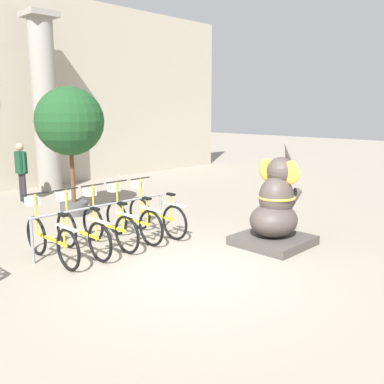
{
  "coord_description": "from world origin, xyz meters",
  "views": [
    {
      "loc": [
        -4.42,
        -4.46,
        2.46
      ],
      "look_at": [
        0.92,
        0.78,
        1.0
      ],
      "focal_mm": 40.0,
      "sensor_mm": 36.0,
      "label": 1
    }
  ],
  "objects_px": {
    "elephant_statue": "(275,211)",
    "bicycle_0": "(50,238)",
    "bicycle_3": "(132,219)",
    "bicycle_4": "(155,214)",
    "bicycle_2": "(108,224)",
    "person_pedestrian": "(21,167)",
    "bicycle_1": "(81,231)",
    "potted_tree": "(70,124)"
  },
  "relations": [
    {
      "from": "bicycle_2",
      "to": "person_pedestrian",
      "type": "bearing_deg",
      "value": 82.95
    },
    {
      "from": "bicycle_1",
      "to": "elephant_statue",
      "type": "bearing_deg",
      "value": -36.48
    },
    {
      "from": "bicycle_3",
      "to": "potted_tree",
      "type": "bearing_deg",
      "value": 84.05
    },
    {
      "from": "person_pedestrian",
      "to": "potted_tree",
      "type": "bearing_deg",
      "value": -84.03
    },
    {
      "from": "bicycle_1",
      "to": "bicycle_3",
      "type": "height_order",
      "value": "same"
    },
    {
      "from": "bicycle_2",
      "to": "bicycle_3",
      "type": "distance_m",
      "value": 0.56
    },
    {
      "from": "bicycle_4",
      "to": "elephant_statue",
      "type": "xyz_separation_m",
      "value": [
        1.11,
        -2.07,
        0.23
      ]
    },
    {
      "from": "bicycle_0",
      "to": "bicycle_1",
      "type": "relative_size",
      "value": 1.0
    },
    {
      "from": "bicycle_0",
      "to": "elephant_statue",
      "type": "height_order",
      "value": "elephant_statue"
    },
    {
      "from": "elephant_statue",
      "to": "bicycle_0",
      "type": "bearing_deg",
      "value": 148.17
    },
    {
      "from": "bicycle_0",
      "to": "elephant_statue",
      "type": "relative_size",
      "value": 0.92
    },
    {
      "from": "bicycle_1",
      "to": "bicycle_3",
      "type": "xyz_separation_m",
      "value": [
        1.12,
        0.04,
        0.0
      ]
    },
    {
      "from": "bicycle_2",
      "to": "bicycle_4",
      "type": "bearing_deg",
      "value": -0.39
    },
    {
      "from": "bicycle_3",
      "to": "bicycle_4",
      "type": "height_order",
      "value": "same"
    },
    {
      "from": "bicycle_0",
      "to": "bicycle_3",
      "type": "height_order",
      "value": "same"
    },
    {
      "from": "elephant_statue",
      "to": "potted_tree",
      "type": "xyz_separation_m",
      "value": [
        -1.4,
        4.67,
        1.48
      ]
    },
    {
      "from": "bicycle_3",
      "to": "elephant_statue",
      "type": "bearing_deg",
      "value": -51.59
    },
    {
      "from": "elephant_statue",
      "to": "bicycle_3",
      "type": "bearing_deg",
      "value": 128.41
    },
    {
      "from": "elephant_statue",
      "to": "bicycle_2",
      "type": "bearing_deg",
      "value": 136.95
    },
    {
      "from": "bicycle_0",
      "to": "person_pedestrian",
      "type": "relative_size",
      "value": 1.09
    },
    {
      "from": "bicycle_1",
      "to": "bicycle_2",
      "type": "bearing_deg",
      "value": 2.05
    },
    {
      "from": "bicycle_0",
      "to": "bicycle_4",
      "type": "xyz_separation_m",
      "value": [
        2.23,
        -0.0,
        0.0
      ]
    },
    {
      "from": "bicycle_0",
      "to": "person_pedestrian",
      "type": "distance_m",
      "value": 5.13
    },
    {
      "from": "bicycle_4",
      "to": "bicycle_3",
      "type": "bearing_deg",
      "value": 176.78
    },
    {
      "from": "bicycle_3",
      "to": "person_pedestrian",
      "type": "relative_size",
      "value": 1.09
    },
    {
      "from": "potted_tree",
      "to": "bicycle_4",
      "type": "bearing_deg",
      "value": -83.59
    },
    {
      "from": "potted_tree",
      "to": "bicycle_1",
      "type": "bearing_deg",
      "value": -117.97
    },
    {
      "from": "elephant_statue",
      "to": "person_pedestrian",
      "type": "distance_m",
      "value": 7.08
    },
    {
      "from": "elephant_statue",
      "to": "person_pedestrian",
      "type": "xyz_separation_m",
      "value": [
        -1.63,
        6.88,
        0.3
      ]
    },
    {
      "from": "bicycle_2",
      "to": "elephant_statue",
      "type": "distance_m",
      "value": 3.06
    },
    {
      "from": "bicycle_2",
      "to": "bicycle_3",
      "type": "bearing_deg",
      "value": 2.44
    },
    {
      "from": "bicycle_2",
      "to": "bicycle_1",
      "type": "bearing_deg",
      "value": -177.95
    },
    {
      "from": "bicycle_0",
      "to": "bicycle_4",
      "type": "height_order",
      "value": "same"
    },
    {
      "from": "bicycle_1",
      "to": "potted_tree",
      "type": "xyz_separation_m",
      "value": [
        1.38,
        2.61,
        1.7
      ]
    },
    {
      "from": "bicycle_0",
      "to": "bicycle_3",
      "type": "xyz_separation_m",
      "value": [
        1.68,
        0.03,
        0.0
      ]
    },
    {
      "from": "person_pedestrian",
      "to": "bicycle_4",
      "type": "bearing_deg",
      "value": -83.79
    },
    {
      "from": "bicycle_0",
      "to": "bicycle_2",
      "type": "xyz_separation_m",
      "value": [
        1.12,
        0.0,
        0.0
      ]
    },
    {
      "from": "bicycle_4",
      "to": "elephant_statue",
      "type": "relative_size",
      "value": 0.92
    },
    {
      "from": "elephant_statue",
      "to": "potted_tree",
      "type": "bearing_deg",
      "value": 106.71
    },
    {
      "from": "bicycle_3",
      "to": "bicycle_4",
      "type": "xyz_separation_m",
      "value": [
        0.56,
        -0.03,
        0.0
      ]
    },
    {
      "from": "bicycle_4",
      "to": "potted_tree",
      "type": "height_order",
      "value": "potted_tree"
    },
    {
      "from": "bicycle_3",
      "to": "bicycle_1",
      "type": "bearing_deg",
      "value": -177.75
    }
  ]
}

